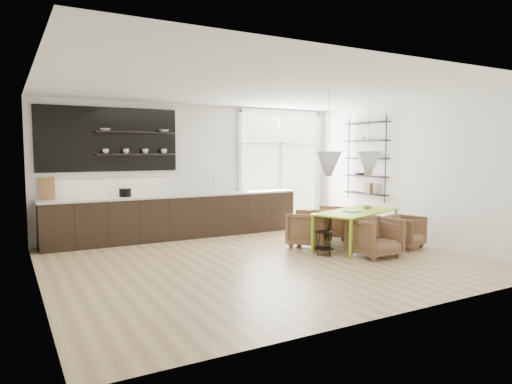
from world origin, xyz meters
name	(u,v)px	position (x,y,z in m)	size (l,w,h in m)	color
room	(262,172)	(0.58, 1.10, 1.46)	(7.02, 6.01, 2.91)	tan
kitchen_run	(174,210)	(-0.69, 2.69, 0.60)	(5.54, 0.69, 2.75)	black
right_shelving	(367,161)	(3.36, 1.17, 1.65)	(0.26, 1.22, 1.90)	black
dining_table	(357,213)	(2.10, 0.07, 0.66)	(2.13, 1.48, 0.71)	#A1D41F
armchair_back_left	(309,229)	(1.33, 0.58, 0.35)	(0.74, 0.77, 0.70)	brown
armchair_back_right	(332,223)	(2.26, 1.02, 0.34)	(0.72, 0.74, 0.68)	brown
armchair_front_left	(375,237)	(1.83, -0.71, 0.35)	(0.74, 0.77, 0.70)	brown
armchair_front_right	(404,232)	(2.86, -0.43, 0.31)	(0.66, 0.68, 0.62)	brown
wire_stool	(324,240)	(1.11, -0.19, 0.28)	(0.34, 0.34, 0.44)	black
table_book	(348,211)	(1.83, 0.00, 0.72)	(0.21, 0.28, 0.03)	white
table_bowl	(367,207)	(2.54, 0.26, 0.74)	(0.18, 0.18, 0.06)	#5B8453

